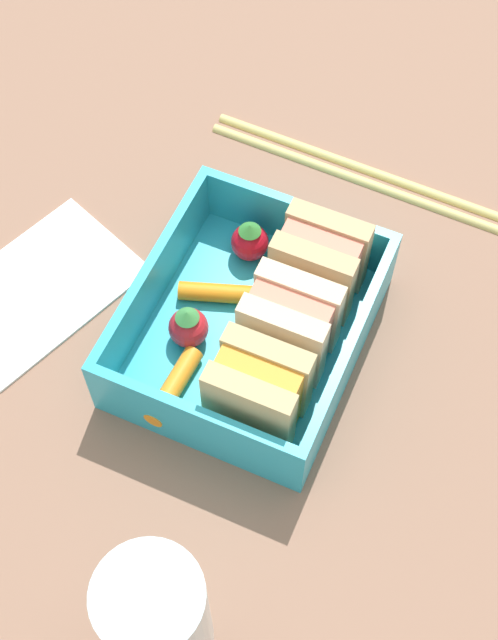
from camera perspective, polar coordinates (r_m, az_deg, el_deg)
The scene contains 13 objects.
ground_plane at distance 56.80cm, azimuth 0.00°, elevation -1.87°, with size 120.00×120.00×2.00cm, color #89624E.
bento_tray at distance 55.40cm, azimuth 0.00°, elevation -1.09°, with size 15.78×13.38×1.20cm, color #27A5C0.
bento_rim at distance 53.15cm, azimuth 0.00°, elevation 0.26°, with size 15.78×13.38×3.98cm.
sandwich_left at distance 54.29cm, azimuth 4.51°, elevation 3.66°, with size 3.90×5.21×5.70cm.
sandwich_center_left at distance 51.93cm, azimuth 2.63°, elevation -0.25°, with size 3.90×5.21×5.70cm.
sandwich_center at distance 49.90cm, azimuth 0.59°, elevation -4.51°, with size 3.90×5.21×5.70cm.
strawberry_far_left at distance 56.90cm, azimuth 0.05°, elevation 5.08°, with size 2.42×2.42×3.02cm.
carrot_stick_left at distance 55.67cm, azimuth -2.14°, elevation 1.75°, with size 1.18×1.18×4.65cm, color orange.
strawberry_left at distance 53.64cm, azimuth -3.90°, elevation -0.43°, with size 2.44×2.44×3.04cm.
carrot_stick_far_left at distance 52.70cm, azimuth -4.83°, elevation -4.22°, with size 1.20×1.20×5.07cm, color orange.
chopstick_pair at distance 63.70cm, azimuth 6.91°, elevation 9.51°, with size 2.37×21.81×0.70cm.
drinking_glass at distance 45.32cm, azimuth -5.92°, elevation -18.49°, with size 5.19×5.19×9.75cm, color silver.
folded_napkin at distance 59.21cm, azimuth -13.61°, elevation 1.78°, with size 13.15×8.31×0.40cm, color white.
Camera 1 is at (24.55, 10.78, 49.08)cm, focal length 50.00 mm.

